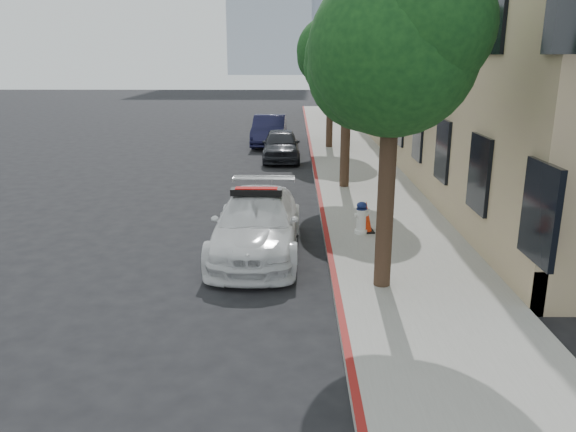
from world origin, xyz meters
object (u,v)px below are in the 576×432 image
at_px(police_car, 257,224).
at_px(parked_car_mid, 281,145).
at_px(fire_hydrant, 361,218).
at_px(traffic_cone, 366,217).
at_px(parked_car_far, 269,130).

distance_m(police_car, parked_car_mid, 11.28).
bearing_deg(fire_hydrant, traffic_cone, 33.28).
distance_m(police_car, parked_car_far, 15.32).
relative_size(fire_hydrant, traffic_cone, 1.02).
bearing_deg(fire_hydrant, parked_car_mid, 89.35).
bearing_deg(police_car, parked_car_mid, 89.95).
bearing_deg(parked_car_far, parked_car_mid, -79.46).
bearing_deg(traffic_cone, parked_car_far, 101.40).
xyz_separation_m(police_car, fire_hydrant, (2.38, 0.94, -0.14)).
xyz_separation_m(parked_car_mid, parked_car_far, (-0.64, 4.03, 0.07)).
distance_m(parked_car_mid, traffic_cone, 10.46).
xyz_separation_m(parked_car_far, fire_hydrant, (2.75, -14.37, -0.19)).
relative_size(police_car, parked_car_far, 1.06).
bearing_deg(traffic_cone, parked_car_mid, 102.30).
bearing_deg(police_car, traffic_cone, 24.36).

